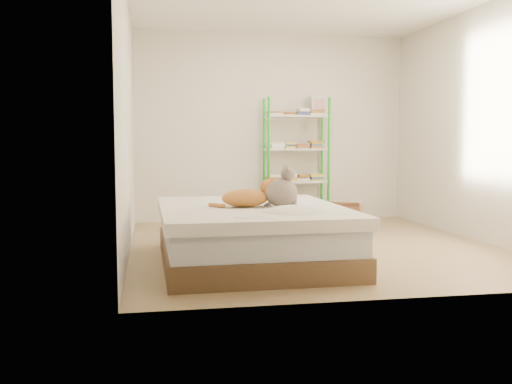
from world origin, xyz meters
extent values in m
cube|color=tan|center=(0.00, 0.00, 0.00)|extent=(3.80, 4.20, 0.01)
cube|color=beige|center=(0.00, 2.10, 1.30)|extent=(3.80, 0.01, 2.60)
cube|color=beige|center=(0.00, -2.10, 1.30)|extent=(3.80, 0.01, 2.60)
cube|color=beige|center=(-1.90, 0.00, 1.30)|extent=(0.01, 4.20, 2.60)
cube|color=beige|center=(1.90, 0.00, 1.30)|extent=(0.01, 4.20, 2.60)
cube|color=brown|center=(-0.79, -0.72, 0.10)|extent=(1.62, 2.01, 0.20)
cube|color=silver|center=(-0.79, -0.72, 0.31)|extent=(1.57, 1.95, 0.22)
cube|color=silver|center=(-0.79, -0.72, 0.47)|extent=(1.65, 2.05, 0.10)
cylinder|color=green|center=(-0.12, 1.72, 0.85)|extent=(0.04, 0.04, 1.70)
cylinder|color=green|center=(-0.12, 2.04, 0.85)|extent=(0.04, 0.04, 1.70)
cylinder|color=green|center=(0.72, 1.72, 0.85)|extent=(0.04, 0.04, 1.70)
cylinder|color=green|center=(0.72, 2.04, 0.85)|extent=(0.04, 0.04, 1.70)
cube|color=silver|center=(0.30, 1.88, 0.10)|extent=(0.86, 0.34, 0.02)
cube|color=silver|center=(0.30, 1.88, 0.55)|extent=(0.86, 0.34, 0.02)
cube|color=silver|center=(0.30, 1.88, 1.00)|extent=(0.86, 0.34, 0.02)
cube|color=silver|center=(0.30, 1.88, 1.45)|extent=(0.86, 0.34, 0.02)
cube|color=#B34723|center=(0.30, 1.88, 0.16)|extent=(0.20, 0.16, 0.09)
cube|color=#B34723|center=(0.00, 1.88, 0.61)|extent=(0.20, 0.16, 0.09)
cube|color=#B34723|center=(0.20, 1.88, 0.61)|extent=(0.20, 0.16, 0.09)
cube|color=#B34723|center=(0.40, 1.88, 0.61)|extent=(0.20, 0.16, 0.09)
cube|color=#B34723|center=(0.60, 1.88, 0.61)|extent=(0.20, 0.16, 0.09)
cube|color=#B34723|center=(0.00, 1.88, 1.06)|extent=(0.20, 0.16, 0.09)
cube|color=#B34723|center=(0.20, 1.88, 1.06)|extent=(0.20, 0.16, 0.09)
cube|color=#B34723|center=(0.40, 1.88, 1.06)|extent=(0.20, 0.16, 0.09)
cube|color=#B34723|center=(0.60, 1.88, 1.06)|extent=(0.20, 0.16, 0.09)
cube|color=#B34723|center=(0.00, 1.88, 1.51)|extent=(0.20, 0.16, 0.09)
cube|color=#B34723|center=(0.20, 1.88, 1.51)|extent=(0.20, 0.16, 0.09)
cube|color=#B34723|center=(0.40, 1.88, 1.51)|extent=(0.20, 0.16, 0.09)
cube|color=#B34723|center=(0.60, 1.88, 1.51)|extent=(0.20, 0.16, 0.09)
cube|color=silver|center=(0.64, 1.93, 1.60)|extent=(0.22, 0.09, 0.28)
cube|color=#CD462A|center=(0.64, 1.92, 1.60)|extent=(0.17, 0.06, 0.21)
cube|color=brown|center=(0.66, 0.96, 0.17)|extent=(0.60, 0.56, 0.33)
cube|color=#552FA3|center=(0.75, 0.79, 0.16)|extent=(0.26, 0.14, 0.07)
cube|color=brown|center=(0.66, 0.79, 0.33)|extent=(0.49, 0.34, 0.11)
cube|color=white|center=(-0.86, 1.85, 0.16)|extent=(0.33, 0.31, 0.32)
cube|color=white|center=(-0.86, 1.85, 0.33)|extent=(0.37, 0.34, 0.03)
camera|label=1|loc=(-1.68, -5.78, 1.10)|focal=40.00mm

